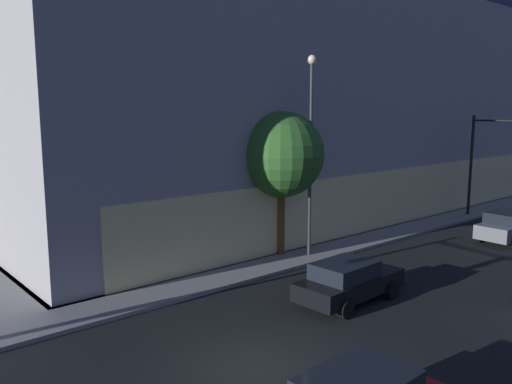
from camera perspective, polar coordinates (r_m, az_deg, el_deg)
The scene contains 7 objects.
ground_plane at distance 14.60m, azimuth -0.13°, elevation -18.87°, with size 120.00×120.00×0.00m, color black.
modern_building at distance 39.56m, azimuth -2.33°, elevation 11.05°, with size 38.06×27.65×16.61m.
traffic_light_far_corner at distance 34.94m, azimuth 25.36°, elevation 4.69°, with size 0.37×5.11×6.33m.
street_lamp_sidewalk at distance 23.63m, azimuth 5.99°, elevation 6.33°, with size 0.44×0.44×9.06m.
sidewalk_tree at distance 23.83m, azimuth 2.81°, elevation 4.09°, with size 3.94×3.94×6.62m.
car_black at distance 19.11m, azimuth 10.10°, elevation -9.56°, with size 4.43×2.12×1.52m.
car_grey at distance 30.11m, azimuth 25.94°, elevation -3.39°, with size 4.22×2.03×1.61m.
Camera 1 is at (-8.40, -9.80, 6.83)m, focal length 36.50 mm.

